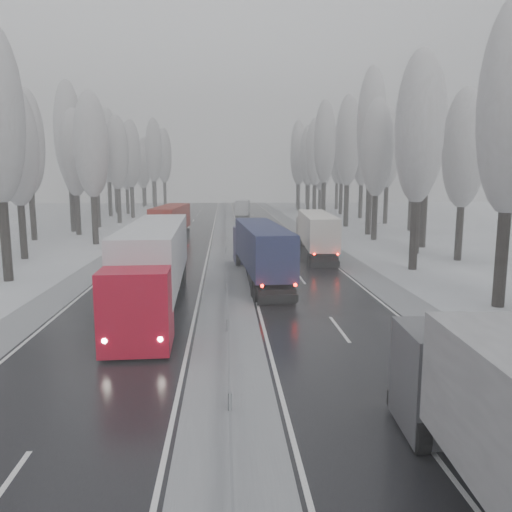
{
  "coord_description": "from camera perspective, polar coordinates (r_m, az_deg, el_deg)",
  "views": [
    {
      "loc": [
        -0.11,
        -10.39,
        7.11
      ],
      "look_at": [
        1.85,
        20.54,
        2.2
      ],
      "focal_mm": 35.0,
      "sensor_mm": 36.0,
      "label": 1
    }
  ],
  "objects": [
    {
      "name": "tree_66",
      "position": [
        75.0,
        -17.86,
        10.66
      ],
      "size": [
        3.6,
        3.6,
        15.23
      ],
      "color": "black",
      "rests_on": "ground"
    },
    {
      "name": "tree_76",
      "position": [
        120.02,
        -10.49,
        11.16
      ],
      "size": [
        3.6,
        3.6,
        18.55
      ],
      "color": "black",
      "rests_on": "ground"
    },
    {
      "name": "median_slush",
      "position": [
        41.01,
        -3.42,
        -0.97
      ],
      "size": [
        3.0,
        200.0,
        0.04
      ],
      "primitive_type": "cube",
      "color": "gray",
      "rests_on": "ground"
    },
    {
      "name": "tree_35",
      "position": [
        113.61,
        9.3,
        11.23
      ],
      "size": [
        3.6,
        3.6,
        18.25
      ],
      "color": "black",
      "rests_on": "ground"
    },
    {
      "name": "tree_74",
      "position": [
        110.88,
        -11.62,
        11.7
      ],
      "size": [
        3.6,
        3.6,
        19.68
      ],
      "color": "black",
      "rests_on": "ground"
    },
    {
      "name": "truck_blue_box",
      "position": [
        34.48,
        0.43,
        0.98
      ],
      "size": [
        3.4,
        15.49,
        3.94
      ],
      "rotation": [
        0.0,
        0.0,
        0.06
      ],
      "color": "#1D1E4A",
      "rests_on": "ground"
    },
    {
      "name": "tree_27",
      "position": [
        79.75,
        14.84,
        11.76
      ],
      "size": [
        3.6,
        3.6,
        17.62
      ],
      "color": "black",
      "rests_on": "ground"
    },
    {
      "name": "tree_67",
      "position": [
        79.26,
        -18.18,
        11.39
      ],
      "size": [
        3.6,
        3.6,
        17.09
      ],
      "color": "black",
      "rests_on": "ground"
    },
    {
      "name": "tree_37",
      "position": [
        122.99,
        7.83,
        10.53
      ],
      "size": [
        3.6,
        3.6,
        16.37
      ],
      "color": "black",
      "rests_on": "ground"
    },
    {
      "name": "tree_20",
      "position": [
        49.08,
        18.33,
        12.1
      ],
      "size": [
        3.6,
        3.6,
        15.71
      ],
      "color": "black",
      "rests_on": "ground"
    },
    {
      "name": "tree_70",
      "position": [
        91.13,
        -14.14,
        11.2
      ],
      "size": [
        3.6,
        3.6,
        17.09
      ],
      "color": "black",
      "rests_on": "ground"
    },
    {
      "name": "tree_75",
      "position": [
        116.35,
        -15.87,
        11.07
      ],
      "size": [
        3.6,
        3.6,
        18.6
      ],
      "color": "black",
      "rests_on": "ground"
    },
    {
      "name": "truck_red_white",
      "position": [
        27.38,
        -11.6,
        -0.55
      ],
      "size": [
        3.35,
        17.8,
        4.54
      ],
      "rotation": [
        0.0,
        0.0,
        0.03
      ],
      "color": "#B10921",
      "rests_on": "ground"
    },
    {
      "name": "tree_33",
      "position": [
        105.52,
        7.35,
        10.09
      ],
      "size": [
        3.6,
        3.6,
        14.33
      ],
      "color": "black",
      "rests_on": "ground"
    },
    {
      "name": "tree_69",
      "position": [
        86.35,
        -18.32,
        12.11
      ],
      "size": [
        3.6,
        3.6,
        19.35
      ],
      "color": "black",
      "rests_on": "ground"
    },
    {
      "name": "tree_28",
      "position": [
        84.16,
        7.85,
        12.68
      ],
      "size": [
        3.6,
        3.6,
        19.62
      ],
      "color": "black",
      "rests_on": "ground"
    },
    {
      "name": "carriageway_right",
      "position": [
        41.36,
        3.88,
        -0.9
      ],
      "size": [
        7.5,
        200.0,
        0.03
      ],
      "primitive_type": "cube",
      "color": "black",
      "rests_on": "ground"
    },
    {
      "name": "carriageway_left",
      "position": [
        41.33,
        -10.71,
        -1.04
      ],
      "size": [
        7.5,
        200.0,
        0.03
      ],
      "primitive_type": "cube",
      "color": "black",
      "rests_on": "ground"
    },
    {
      "name": "shoulder_left",
      "position": [
        42.24,
        -17.39,
        -1.08
      ],
      "size": [
        2.4,
        200.0,
        0.04
      ],
      "primitive_type": "cube",
      "color": "gray",
      "rests_on": "ground"
    },
    {
      "name": "tree_72",
      "position": [
        100.74,
        -14.62,
        10.22
      ],
      "size": [
        3.6,
        3.6,
        15.11
      ],
      "color": "black",
      "rests_on": "ground"
    },
    {
      "name": "tree_62",
      "position": [
        55.96,
        -18.34,
        11.88
      ],
      "size": [
        3.6,
        3.6,
        16.04
      ],
      "color": "black",
      "rests_on": "ground"
    },
    {
      "name": "tree_65",
      "position": [
        70.22,
        -20.65,
        12.88
      ],
      "size": [
        3.6,
        3.6,
        19.48
      ],
      "color": "black",
      "rests_on": "ground"
    },
    {
      "name": "median_guardrail",
      "position": [
        40.9,
        -3.42,
        -0.18
      ],
      "size": [
        0.12,
        200.0,
        0.76
      ],
      "color": "slate",
      "rests_on": "ground"
    },
    {
      "name": "tree_77",
      "position": [
        124.68,
        -12.83,
        9.77
      ],
      "size": [
        3.6,
        3.6,
        14.32
      ],
      "color": "black",
      "rests_on": "ground"
    },
    {
      "name": "tree_18",
      "position": [
        40.34,
        18.17,
        13.67
      ],
      "size": [
        3.6,
        3.6,
        16.58
      ],
      "color": "black",
      "rests_on": "ground"
    },
    {
      "name": "shoulder_right",
      "position": [
        42.29,
        10.54,
        -0.81
      ],
      "size": [
        2.4,
        200.0,
        0.04
      ],
      "primitive_type": "cube",
      "color": "gray",
      "rests_on": "ground"
    },
    {
      "name": "tree_32",
      "position": [
        101.08,
        6.03,
        11.26
      ],
      "size": [
        3.6,
        3.6,
        17.33
      ],
      "color": "black",
      "rests_on": "ground"
    },
    {
      "name": "tree_31",
      "position": [
        98.83,
        9.8,
        11.69
      ],
      "size": [
        3.6,
        3.6,
        18.58
      ],
      "color": "black",
      "rests_on": "ground"
    },
    {
      "name": "tree_78",
      "position": [
        127.03,
        -11.74,
        11.29
      ],
      "size": [
        3.6,
        3.6,
        19.55
      ],
      "color": "black",
      "rests_on": "ground"
    },
    {
      "name": "tree_60",
      "position": [
        48.02,
        -25.68,
        11.09
      ],
      "size": [
        3.6,
        3.6,
        14.84
      ],
      "color": "black",
      "rests_on": "ground"
    },
    {
      "name": "tree_22",
      "position": [
        58.64,
        13.66,
        11.81
      ],
      "size": [
        3.6,
        3.6,
        15.86
      ],
      "color": "black",
      "rests_on": "ground"
    },
    {
      "name": "ground",
      "position": [
        12.59,
        -2.77,
        -25.38
      ],
      "size": [
        260.0,
        260.0,
        0.0
      ],
      "primitive_type": "plane",
      "color": "silver",
      "rests_on": "ground"
    },
    {
      "name": "tree_24",
      "position": [
        64.29,
        13.07,
        14.2
      ],
      "size": [
        3.6,
        3.6,
        20.49
      ],
      "color": "black",
      "rests_on": "ground"
    },
    {
      "name": "tree_25",
      "position": [
        70.21,
        17.65,
        13.01
      ],
      "size": [
        3.6,
        3.6,
        19.44
      ],
      "color": "black",
      "rests_on": "ground"
    },
    {
      "name": "tree_34",
      "position": [
        107.96,
        4.91,
        11.23
      ],
      "size": [
        3.6,
        3.6,
        17.63
      ],
      "color": "black",
      "rests_on": "ground"
    },
    {
      "name": "tree_73",
      "position": [
        105.27,
        -15.81,
        10.84
      ],
      "size": [
        3.6,
        3.6,
        17.22
      ],
      "color": "black",
      "rests_on": "ground"
    },
    {
      "name": "box_truck_distant",
      "position": [
        94.57,
        -1.53,
        5.57
      ],
      "size": [
        3.14,
        7.9,
        2.87
      ],
      "rotation": [
        0.0,
        0.0,
        -0.1
      ],
      "color": "#AEAFB5",
      "rests_on": "ground"
    },
    {
      "name": "tree_26",
      "position": [
        73.98,
        10.47,
        12.72
      ],
      "size": [
        3.6,
        3.6,
        18.78
      ],
      "color": "black",
      "rests_on": "ground"
    },
    {
      "name": "tree_63",
      "position": [
        62.17,
        -24.62,
        11.69
      ],
      "size": [
        3.6,
        3.6,
        16.88
      ],
      "color": "black",
      "rests_on": "ground"
    },
    {
      "name": "tree_68",
      "position": [
        81.28,
        -15.62,
        11.24
      ],
      "size": [
        3.6,
        3.6,
        16.65
      ],
      "color": "black",
      "rests_on": "ground"
    },
    {
      "name": "tree_30",
      "position": [
        93.7,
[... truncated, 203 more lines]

